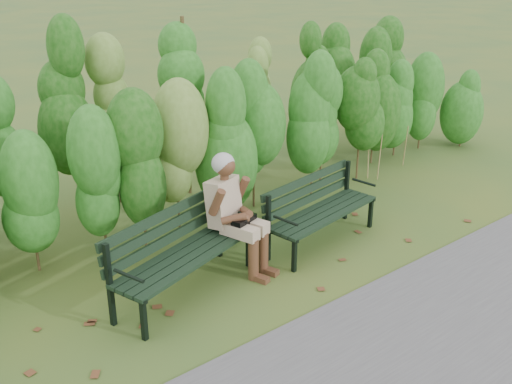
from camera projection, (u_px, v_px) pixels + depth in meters
ground at (276, 264)px, 6.65m from camera, size 80.00×80.00×0.00m
footpath at (444, 363)px, 5.06m from camera, size 60.00×2.50×0.01m
hedge_band at (181, 119)px, 7.51m from camera, size 11.04×1.67×2.42m
leaf_litter at (261, 274)px, 6.43m from camera, size 5.70×2.10×0.01m
bench_left at (178, 247)px, 5.95m from camera, size 1.78×1.01×0.85m
bench_right at (317, 205)px, 6.99m from camera, size 1.63×0.74×0.79m
seated_woman at (234, 207)px, 6.31m from camera, size 0.57×0.82×1.30m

